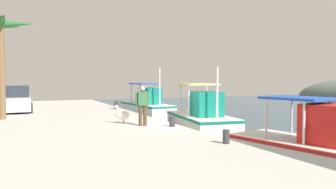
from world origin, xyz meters
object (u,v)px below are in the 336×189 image
at_px(pelican, 123,114).
at_px(parked_car, 15,100).
at_px(mooring_bollard_second, 172,121).
at_px(fishing_boat_nearest, 147,107).
at_px(fisherman_standing, 143,104).
at_px(mooring_bollard_nearest, 117,105).
at_px(palm_tree, 3,34).
at_px(fishing_boat_third, 313,147).
at_px(fishing_boat_second, 202,120).
at_px(mooring_bollard_third, 226,137).

distance_m(pelican, parked_car, 8.97).
bearing_deg(mooring_bollard_second, fishing_boat_nearest, 165.27).
bearing_deg(fisherman_standing, pelican, -153.33).
bearing_deg(fisherman_standing, mooring_bollard_nearest, 172.54).
bearing_deg(pelican, palm_tree, -127.14).
height_order(mooring_bollard_second, palm_tree, palm_tree).
relative_size(mooring_bollard_second, palm_tree, 0.09).
bearing_deg(fishing_boat_nearest, fishing_boat_third, -0.70).
height_order(parked_car, mooring_bollard_second, parked_car).
xyz_separation_m(fishing_boat_nearest, fisherman_standing, (9.80, -3.81, 1.01)).
relative_size(fishing_boat_second, parked_car, 1.28).
bearing_deg(mooring_bollard_third, mooring_bollard_second, 180.00).
bearing_deg(mooring_bollard_second, fisherman_standing, -125.71).
height_order(pelican, palm_tree, palm_tree).
height_order(fishing_boat_second, mooring_bollard_nearest, fishing_boat_second).
xyz_separation_m(mooring_bollard_nearest, mooring_bollard_third, (12.69, 0.00, -0.04)).
bearing_deg(parked_car, fisherman_standing, 29.18).
distance_m(fishing_boat_third, mooring_bollard_nearest, 13.91).
xyz_separation_m(fishing_boat_third, mooring_bollard_third, (-0.98, -2.58, 0.35)).
bearing_deg(palm_tree, fisherman_standing, 48.52).
distance_m(fishing_boat_nearest, mooring_bollard_second, 10.91).
bearing_deg(fishing_boat_nearest, mooring_bollard_second, -14.73).
height_order(fisherman_standing, mooring_bollard_third, fisherman_standing).
bearing_deg(mooring_bollard_third, fishing_boat_second, 157.07).
xyz_separation_m(fishing_boat_nearest, pelican, (8.69, -4.37, 0.48)).
relative_size(fishing_boat_nearest, palm_tree, 1.22).
relative_size(parked_car, mooring_bollard_third, 9.56).
relative_size(pelican, mooring_bollard_second, 2.11).
bearing_deg(fishing_boat_second, fishing_boat_third, 0.73).
distance_m(pelican, mooring_bollard_second, 2.46).
distance_m(fishing_boat_second, fishing_boat_third, 6.88).
height_order(pelican, parked_car, parked_car).
xyz_separation_m(fisherman_standing, parked_car, (-8.91, -4.98, -0.21)).
bearing_deg(fishing_boat_third, pelican, -148.61).
xyz_separation_m(pelican, fisherman_standing, (1.11, 0.56, 0.53)).
distance_m(mooring_bollard_nearest, mooring_bollard_second, 8.68).
distance_m(mooring_bollard_nearest, mooring_bollard_third, 12.69).
height_order(fishing_boat_third, pelican, fishing_boat_third).
xyz_separation_m(fishing_boat_second, fishing_boat_third, (6.88, 0.09, -0.07)).
distance_m(fishing_boat_nearest, fishing_boat_second, 8.67).
relative_size(pelican, mooring_bollard_third, 2.12).
height_order(fishing_boat_nearest, palm_tree, palm_tree).
bearing_deg(mooring_bollard_third, palm_tree, -145.91).
bearing_deg(fisherman_standing, fishing_boat_third, 32.25).
height_order(fisherman_standing, palm_tree, palm_tree).
relative_size(fishing_boat_second, pelican, 5.75).
bearing_deg(palm_tree, mooring_bollard_second, 49.38).
relative_size(fishing_boat_third, mooring_bollard_third, 12.68).
xyz_separation_m(pelican, palm_tree, (-3.70, -4.88, 3.74)).
bearing_deg(mooring_bollard_nearest, mooring_bollard_second, 0.00).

